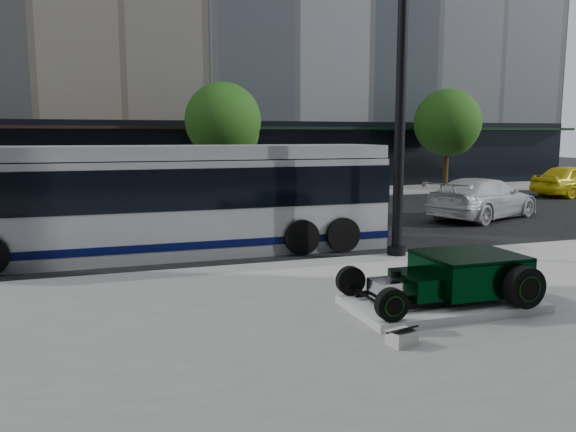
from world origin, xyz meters
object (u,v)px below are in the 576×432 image
object	(u,v)px
transit_bus	(167,199)
white_sedan	(483,198)
lamppost	(401,98)
yellow_taxi	(576,180)
hot_rod	(459,275)

from	to	relation	value
transit_bus	white_sedan	size ratio (longest dim) A/B	2.23
transit_bus	lamppost	bearing A→B (deg)	-25.10
transit_bus	yellow_taxi	distance (m)	23.45
yellow_taxi	transit_bus	bearing A→B (deg)	103.96
hot_rod	white_sedan	world-z (taller)	white_sedan
transit_bus	hot_rod	bearing A→B (deg)	-57.33
hot_rod	yellow_taxi	bearing A→B (deg)	40.16
lamppost	transit_bus	xyz separation A→B (m)	(-5.55, 2.60, -2.64)
yellow_taxi	white_sedan	bearing A→B (deg)	112.23
white_sedan	yellow_taxi	bearing A→B (deg)	-85.20
white_sedan	yellow_taxi	world-z (taller)	yellow_taxi
hot_rod	yellow_taxi	world-z (taller)	yellow_taxi
hot_rod	lamppost	size ratio (longest dim) A/B	0.37
lamppost	transit_bus	bearing A→B (deg)	154.90
hot_rod	lamppost	xyz separation A→B (m)	(1.13, 4.29, 3.43)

